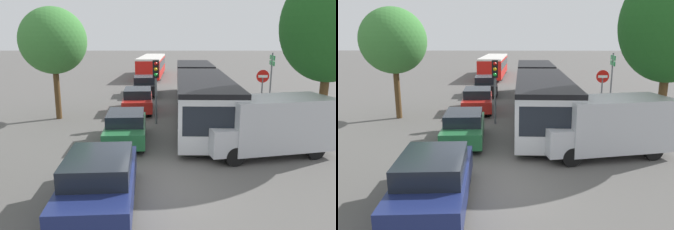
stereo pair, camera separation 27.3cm
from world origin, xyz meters
The scene contains 13 objects.
ground_plane centered at (0.00, 0.00, 0.00)m, with size 200.00×200.00×0.00m, color #565451.
articulated_bus centered at (2.06, 10.70, 1.49)m, with size 2.98×17.45×2.58m.
city_bus_rear centered at (-1.78, 28.87, 1.37)m, with size 2.83×11.11×2.38m.
queued_car_navy centered at (-1.64, -1.15, 0.77)m, with size 2.15×4.50×1.52m.
queued_car_green centered at (-1.65, 4.53, 0.71)m, with size 1.97×4.12×1.39m.
queued_car_red centered at (-1.72, 10.73, 0.74)m, with size 2.05×4.28×1.45m.
queued_car_black centered at (-1.73, 16.79, 0.76)m, with size 2.12×4.43×1.50m.
white_van centered at (4.28, 3.01, 1.24)m, with size 5.30×2.98×2.31m.
traffic_light centered at (-0.45, 7.65, 2.50)m, with size 0.33×0.37×3.40m.
no_entry_sign centered at (5.38, 8.53, 1.88)m, with size 0.70×0.08×2.82m.
direction_sign_post centered at (6.75, 11.48, 2.55)m, with size 0.21×1.40×3.60m.
tree_left_mid centered at (-6.08, 8.82, 4.35)m, with size 3.62×3.62×6.17m.
tree_right_near centered at (6.84, 4.23, 4.92)m, with size 4.01×4.01×7.35m.
Camera 1 is at (0.27, -9.42, 4.60)m, focal length 35.00 mm.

